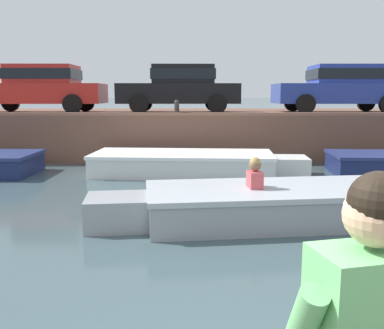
% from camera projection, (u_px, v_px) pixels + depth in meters
% --- Properties ---
extents(ground_plane, '(400.00, 400.00, 0.00)m').
position_uv_depth(ground_plane, '(207.00, 215.00, 7.17)').
color(ground_plane, '#3D5156').
extents(far_quay_wall, '(60.00, 6.00, 1.39)m').
position_uv_depth(far_quay_wall, '(197.00, 131.00, 15.20)').
color(far_quay_wall, brown).
rests_on(far_quay_wall, ground).
extents(far_wall_coping, '(60.00, 0.24, 0.08)m').
position_uv_depth(far_wall_coping, '(199.00, 114.00, 12.24)').
color(far_wall_coping, brown).
rests_on(far_wall_coping, far_quay_wall).
extents(boat_moored_central_white, '(5.43, 2.14, 0.55)m').
position_uv_depth(boat_moored_central_white, '(192.00, 164.00, 10.75)').
color(boat_moored_central_white, white).
rests_on(boat_moored_central_white, ground).
extents(motorboat_passing, '(5.87, 2.12, 1.04)m').
position_uv_depth(motorboat_passing, '(283.00, 204.00, 6.79)').
color(motorboat_passing, '#93999E').
rests_on(motorboat_passing, ground).
extents(car_leftmost_red, '(4.26, 1.91, 1.54)m').
position_uv_depth(car_leftmost_red, '(41.00, 87.00, 14.10)').
color(car_leftmost_red, '#B2231E').
rests_on(car_leftmost_red, far_quay_wall).
extents(car_left_inner_black, '(3.98, 1.92, 1.54)m').
position_uv_depth(car_left_inner_black, '(180.00, 87.00, 14.13)').
color(car_left_inner_black, black).
rests_on(car_left_inner_black, far_quay_wall).
extents(car_centre_blue, '(4.22, 2.04, 1.54)m').
position_uv_depth(car_centre_blue, '(341.00, 87.00, 14.16)').
color(car_centre_blue, '#233893').
rests_on(car_centre_blue, far_quay_wall).
extents(mooring_bollard_mid, '(0.15, 0.15, 0.44)m').
position_uv_depth(mooring_bollard_mid, '(177.00, 107.00, 12.33)').
color(mooring_bollard_mid, '#2D2B28').
rests_on(mooring_bollard_mid, far_quay_wall).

